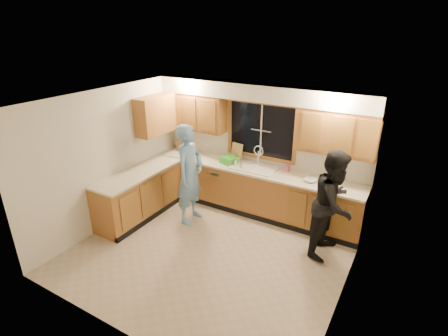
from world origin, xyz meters
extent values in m
plane|color=#BAA78F|center=(0.00, 0.00, 0.00)|extent=(4.20, 4.20, 0.00)
plane|color=silver|center=(0.00, 0.00, 2.50)|extent=(4.20, 4.20, 0.00)
plane|color=silver|center=(0.00, 1.90, 1.25)|extent=(4.20, 0.00, 4.20)
plane|color=silver|center=(-2.10, 0.00, 1.25)|extent=(0.00, 3.80, 3.80)
plane|color=silver|center=(2.10, 0.00, 1.25)|extent=(0.00, 3.80, 3.80)
cube|color=#A86930|center=(0.00, 1.60, 0.44)|extent=(4.20, 0.60, 0.88)
cube|color=#A86930|center=(-1.80, 0.35, 0.44)|extent=(0.60, 1.90, 0.88)
cube|color=beige|center=(0.00, 1.58, 0.90)|extent=(4.20, 0.63, 0.04)
cube|color=beige|center=(-1.79, 0.35, 0.90)|extent=(0.63, 1.90, 0.04)
cube|color=#A86930|center=(-1.43, 1.73, 1.83)|extent=(1.35, 0.33, 0.75)
cube|color=#A86930|center=(1.43, 1.73, 1.83)|extent=(1.35, 0.33, 0.75)
cube|color=#A86930|center=(-1.94, 1.12, 1.83)|extent=(0.33, 0.90, 0.75)
cube|color=white|center=(0.00, 1.72, 2.35)|extent=(4.20, 0.35, 0.30)
cube|color=black|center=(0.00, 1.90, 1.60)|extent=(1.30, 0.01, 1.00)
cube|color=#A86930|center=(0.00, 1.89, 2.14)|extent=(1.44, 0.03, 0.07)
cube|color=#A86930|center=(0.00, 1.89, 1.07)|extent=(1.44, 0.03, 0.07)
cube|color=#A86930|center=(-0.69, 1.89, 1.60)|extent=(0.07, 0.03, 1.00)
cube|color=#A86930|center=(0.69, 1.89, 1.60)|extent=(0.07, 0.03, 1.00)
cube|color=white|center=(0.00, 1.60, 0.93)|extent=(0.86, 0.52, 0.03)
cube|color=white|center=(-0.21, 1.60, 0.84)|extent=(0.38, 0.42, 0.18)
cube|color=white|center=(0.21, 1.60, 0.84)|extent=(0.38, 0.42, 0.18)
cylinder|color=silver|center=(0.00, 1.80, 1.08)|extent=(0.04, 0.04, 0.28)
torus|color=silver|center=(0.00, 1.80, 1.22)|extent=(0.21, 0.03, 0.21)
cube|color=white|center=(-0.85, 1.59, 0.41)|extent=(0.60, 0.56, 0.82)
cube|color=white|center=(-1.80, -0.22, 0.45)|extent=(0.58, 0.75, 0.90)
imported|color=#6998C6|center=(-0.86, 0.71, 0.94)|extent=(0.49, 0.71, 1.88)
imported|color=black|center=(1.67, 1.01, 0.88)|extent=(0.76, 0.93, 1.77)
cube|color=#9B682A|center=(-1.84, 1.73, 1.04)|extent=(0.17, 0.16, 0.24)
cube|color=tan|center=(-0.49, 1.82, 1.10)|extent=(0.28, 0.14, 0.35)
cube|color=green|center=(-0.53, 1.59, 0.99)|extent=(0.35, 0.34, 0.14)
imported|color=#F15B8A|center=(0.61, 1.79, 1.01)|extent=(0.10, 0.10, 0.17)
imported|color=silver|center=(1.13, 1.55, 0.95)|extent=(0.26, 0.26, 0.05)
cylinder|color=beige|center=(-0.36, 1.52, 0.99)|extent=(0.08, 0.08, 0.13)
cylinder|color=beige|center=(-0.19, 1.45, 0.97)|extent=(0.08, 0.08, 0.11)
camera|label=1|loc=(2.61, -4.01, 3.52)|focal=28.00mm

